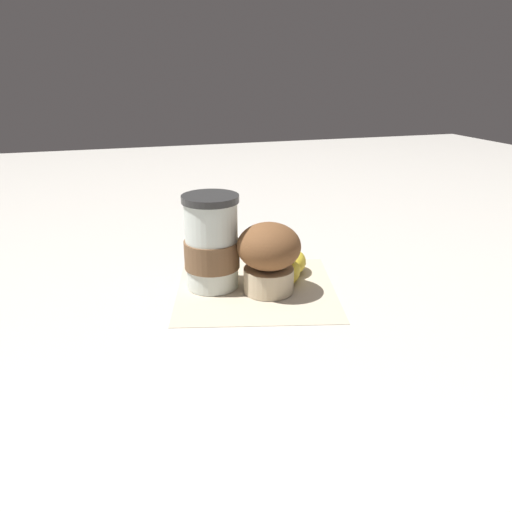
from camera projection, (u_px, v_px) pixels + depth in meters
The scene contains 5 objects.
ground_plane at pixel (256, 289), 0.75m from camera, with size 3.00×3.00×0.00m, color beige.
paper_napkin at pixel (256, 288), 0.75m from camera, with size 0.24×0.24×0.00m, color beige.
coffee_cup at pixel (212, 245), 0.74m from camera, with size 0.08×0.08×0.14m.
muffin at pixel (269, 255), 0.72m from camera, with size 0.09×0.09×0.10m.
banana at pixel (288, 257), 0.82m from camera, with size 0.08×0.19×0.04m.
Camera 1 is at (-0.20, -0.66, 0.31)m, focal length 35.00 mm.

